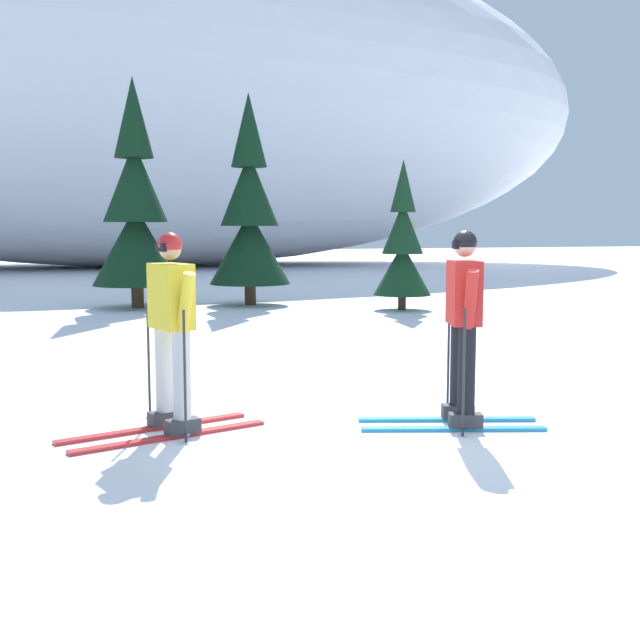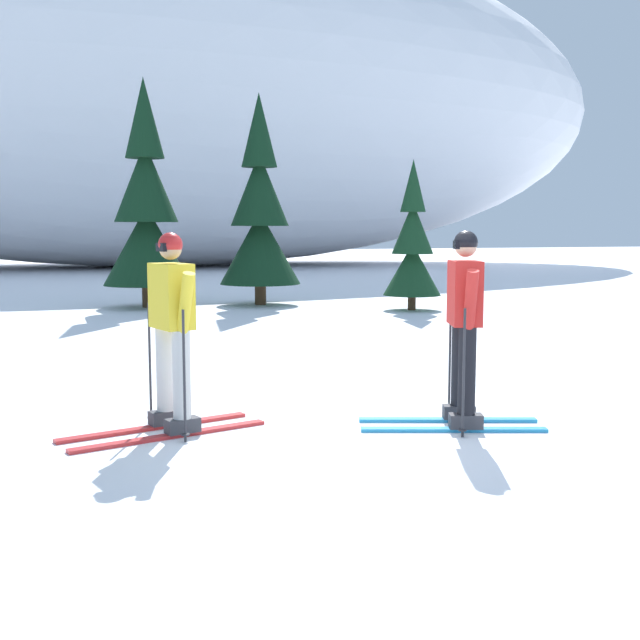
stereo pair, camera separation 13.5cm
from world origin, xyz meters
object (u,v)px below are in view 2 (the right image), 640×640
(skier_yellow_jacket, at_px, (171,329))
(skier_red_jacket, at_px, (463,324))
(pine_tree_center_left, at_px, (146,213))
(pine_tree_center_right, at_px, (260,217))
(pine_tree_far_right, at_px, (412,248))

(skier_yellow_jacket, xyz_separation_m, skier_red_jacket, (2.42, -0.64, 0.01))
(skier_red_jacket, relative_size, pine_tree_center_left, 0.34)
(skier_yellow_jacket, height_order, pine_tree_center_right, pine_tree_center_right)
(pine_tree_center_left, xyz_separation_m, pine_tree_center_right, (2.52, -0.19, -0.09))
(pine_tree_center_right, height_order, pine_tree_far_right, pine_tree_center_right)
(skier_yellow_jacket, bearing_deg, skier_red_jacket, -14.75)
(skier_red_jacket, height_order, pine_tree_far_right, pine_tree_far_right)
(pine_tree_center_right, bearing_deg, pine_tree_center_left, 175.62)
(skier_yellow_jacket, distance_m, skier_red_jacket, 2.50)
(pine_tree_center_left, distance_m, pine_tree_center_right, 2.53)
(skier_yellow_jacket, height_order, skier_red_jacket, skier_red_jacket)
(skier_red_jacket, distance_m, pine_tree_center_left, 11.92)
(skier_yellow_jacket, relative_size, pine_tree_far_right, 0.56)
(skier_red_jacket, bearing_deg, pine_tree_center_right, 83.99)
(skier_yellow_jacket, bearing_deg, pine_tree_center_right, 71.64)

